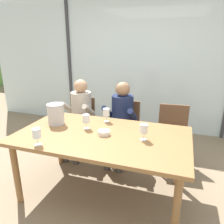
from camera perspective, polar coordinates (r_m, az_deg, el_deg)
ground at (r=3.60m, az=3.35°, el=-11.01°), size 14.00×14.00×0.00m
window_glass_panel at (r=4.37m, az=8.03°, el=12.06°), size 7.10×0.03×2.60m
window_mullion_left at (r=4.90m, az=-11.15°, el=12.55°), size 0.06×0.06×2.60m
hillside_vineyard at (r=8.16m, az=13.10°, el=12.43°), size 13.10×2.40×2.01m
dining_table at (r=2.43m, az=-2.64°, el=-7.56°), size 1.90×1.08×0.77m
chair_near_curtain at (r=3.58m, az=-8.27°, el=-2.18°), size 0.48×0.48×0.89m
chair_left_of_center at (r=3.35m, az=3.34°, el=-3.47°), size 0.44×0.44×0.89m
chair_center at (r=3.24m, az=15.77°, el=-4.88°), size 0.47×0.47×0.89m
person_beige_jumper at (r=3.39m, az=-8.67°, el=-0.27°), size 0.47×0.62×1.21m
person_navy_polo at (r=3.15m, az=2.32°, el=-1.50°), size 0.47×0.62×1.21m
ice_bucket_primary at (r=2.73m, az=-14.70°, el=-0.46°), size 0.21×0.21×0.26m
tasting_bowl at (r=2.37m, az=-2.17°, el=-5.51°), size 0.13×0.13×0.05m
wine_glass_by_left_taster at (r=2.23m, az=-19.36°, el=-5.52°), size 0.08×0.08×0.17m
wine_glass_near_bucket at (r=2.24m, az=8.43°, el=-4.60°), size 0.08×0.08×0.17m
wine_glass_center_pour at (r=2.72m, az=-1.53°, el=-0.22°), size 0.08×0.08×0.17m
wine_glass_by_right_taster at (r=2.52m, az=-6.90°, el=-1.90°), size 0.08×0.08×0.17m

